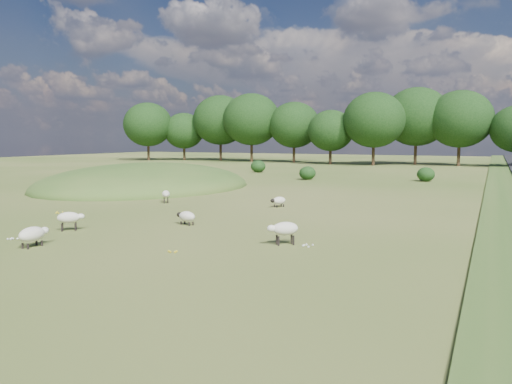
% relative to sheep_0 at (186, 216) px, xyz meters
% --- Properties ---
extents(ground, '(160.00, 160.00, 0.00)m').
position_rel_sheep_0_xyz_m(ground, '(-1.27, 22.01, -0.41)').
color(ground, '#37561B').
rests_on(ground, ground).
extents(mound, '(16.00, 20.00, 4.00)m').
position_rel_sheep_0_xyz_m(mound, '(-13.27, 14.01, -0.41)').
color(mound, '#33561E').
rests_on(mound, ground).
extents(treeline, '(96.28, 14.66, 11.70)m').
position_rel_sheep_0_xyz_m(treeline, '(-2.32, 57.45, 6.16)').
color(treeline, black).
rests_on(treeline, ground).
extents(shrubs, '(21.17, 9.06, 1.44)m').
position_rel_sheep_0_xyz_m(shrubs, '(-3.64, 30.40, 0.28)').
color(shrubs, black).
rests_on(shrubs, ground).
extents(sheep_0, '(1.17, 0.69, 0.65)m').
position_rel_sheep_0_xyz_m(sheep_0, '(0.00, 0.00, 0.00)').
color(sheep_0, beige).
rests_on(sheep_0, ground).
extents(sheep_1, '(0.83, 1.10, 0.62)m').
position_rel_sheep_0_xyz_m(sheep_1, '(1.54, 7.41, -0.02)').
color(sheep_1, beige).
rests_on(sheep_1, ground).
extents(sheep_2, '(0.90, 1.07, 0.78)m').
position_rel_sheep_0_xyz_m(sheep_2, '(-5.65, 6.25, 0.13)').
color(sheep_2, beige).
rests_on(sheep_2, ground).
extents(sheep_3, '(0.62, 1.34, 0.77)m').
position_rel_sheep_0_xyz_m(sheep_3, '(-2.53, -6.46, 0.08)').
color(sheep_3, beige).
rests_on(sheep_3, ground).
extents(sheep_4, '(1.19, 1.07, 0.88)m').
position_rel_sheep_0_xyz_m(sheep_4, '(5.78, -2.08, 0.21)').
color(sheep_4, beige).
rests_on(sheep_4, ground).
extents(sheep_5, '(1.12, 1.01, 0.83)m').
position_rel_sheep_0_xyz_m(sheep_5, '(-3.81, -3.43, 0.17)').
color(sheep_5, beige).
rests_on(sheep_5, ground).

